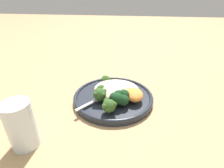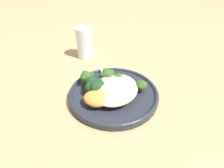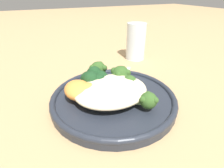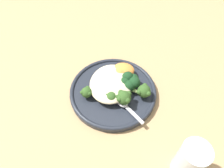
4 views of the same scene
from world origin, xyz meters
name	(u,v)px [view 2 (image 2 of 4)]	position (x,y,z in m)	size (l,w,h in m)	color
ground_plane	(110,92)	(0.00, 0.00, 0.00)	(4.00, 4.00, 0.00)	tan
plate	(114,93)	(-0.01, -0.02, 0.01)	(0.26, 0.26, 0.02)	#232833
quinoa_mound	(115,89)	(-0.02, -0.03, 0.04)	(0.14, 0.12, 0.03)	beige
broccoli_stalk_0	(134,87)	(0.01, -0.07, 0.03)	(0.08, 0.10, 0.03)	#9EBC66
broccoli_stalk_1	(117,82)	(0.01, -0.02, 0.04)	(0.09, 0.04, 0.03)	#9EBC66
broccoli_stalk_2	(108,77)	(0.02, 0.01, 0.04)	(0.09, 0.07, 0.04)	#9EBC66
broccoli_stalk_3	(89,79)	(-0.01, 0.06, 0.04)	(0.04, 0.12, 0.04)	#9EBC66
sweet_potato_chunk_0	(102,97)	(-0.07, -0.01, 0.04)	(0.05, 0.04, 0.03)	orange
sweet_potato_chunk_1	(97,99)	(-0.08, 0.00, 0.04)	(0.07, 0.05, 0.03)	orange
kale_tuft	(95,86)	(-0.04, 0.03, 0.04)	(0.06, 0.06, 0.04)	#193D1E
spoon	(107,77)	(0.04, 0.02, 0.03)	(0.08, 0.09, 0.01)	silver
water_glass	(84,43)	(0.17, 0.19, 0.06)	(0.06, 0.06, 0.12)	silver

